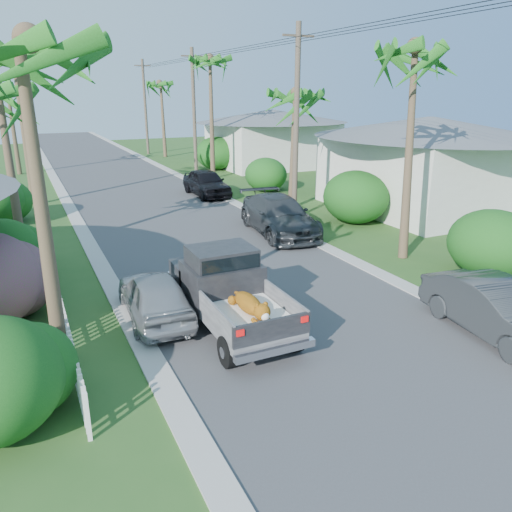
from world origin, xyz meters
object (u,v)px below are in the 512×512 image
palm_r_b (295,93)px  parked_car_rf (206,183)px  house_right_near (426,167)px  utility_pole_b (296,123)px  palm_l_c (13,53)px  palm_r_d (161,83)px  parked_car_rm (279,216)px  palm_r_c (210,59)px  house_right_far (272,140)px  palm_r_a (419,48)px  palm_l_a (18,41)px  parked_car_rn (496,310)px  palm_l_d (7,85)px  parked_car_ln (155,296)px  utility_pole_c (194,112)px  pickup_truck (226,287)px  utility_pole_d (145,107)px

palm_r_b → parked_car_rf: bearing=120.0°
house_right_near → utility_pole_b: utility_pole_b is taller
palm_l_c → utility_pole_b: size_ratio=1.02×
parked_car_rf → palm_r_d: palm_r_d is taller
parked_car_rm → palm_l_c: palm_l_c is taller
parked_car_rm → palm_l_c: bearing=137.2°
palm_r_c → house_right_far: 9.90m
palm_r_a → parked_car_rf: bearing=100.8°
palm_l_a → palm_r_d: palm_l_a is taller
parked_car_rn → palm_l_d: size_ratio=0.57×
palm_l_c → parked_car_ln: bearing=-82.2°
parked_car_ln → palm_r_c: palm_r_c is taller
palm_r_b → utility_pole_c: 13.11m
parked_car_rn → parked_car_ln: bearing=154.5°
palm_l_d → house_right_far: size_ratio=0.86×
pickup_truck → parked_car_rm: size_ratio=0.92×
utility_pole_d → parked_car_rm: bearing=-93.6°
parked_car_ln → palm_r_d: palm_r_d is taller
parked_car_ln → utility_pole_c: 25.48m
palm_r_b → utility_pole_d: bearing=92.0°
parked_car_rn → parked_car_rm: bearing=98.8°
palm_l_a → palm_l_c: 19.03m
palm_r_a → house_right_far: 25.48m
pickup_truck → utility_pole_d: utility_pole_d is taller
house_right_far → utility_pole_d: 15.16m
pickup_truck → palm_r_d: 37.87m
parked_car_rf → palm_r_a: (2.70, -14.20, 6.64)m
pickup_truck → palm_r_b: 15.11m
parked_car_rm → palm_l_a: bearing=-134.8°
palm_l_a → house_right_far: palm_l_a is taller
parked_car_rf → palm_l_d: (-10.10, 13.80, 5.66)m
house_right_near → utility_pole_d: size_ratio=1.00×
parked_car_rf → palm_r_c: size_ratio=0.49×
house_right_far → parked_car_rn: bearing=-106.5°
pickup_truck → palm_l_c: 20.15m
palm_l_a → parked_car_rm: bearing=38.7°
palm_l_d → house_right_near: bearing=-48.4°
parked_car_rm → palm_l_d: size_ratio=0.72×
palm_r_b → house_right_near: palm_r_b is taller
parked_car_ln → palm_r_c: 24.72m
palm_l_d → utility_pole_c: utility_pole_c is taller
house_right_near → palm_l_c: bearing=152.2°
pickup_truck → palm_r_b: size_ratio=0.71×
palm_r_d → utility_pole_d: utility_pole_d is taller
palm_l_c → palm_r_c: palm_r_c is taller
palm_r_d → utility_pole_c: bearing=-94.3°
palm_r_b → house_right_near: 7.99m
palm_l_a → palm_r_c: bearing=61.7°
parked_car_rm → palm_l_d: (-10.10, 23.14, 5.63)m
parked_car_rn → parked_car_rf: 20.42m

